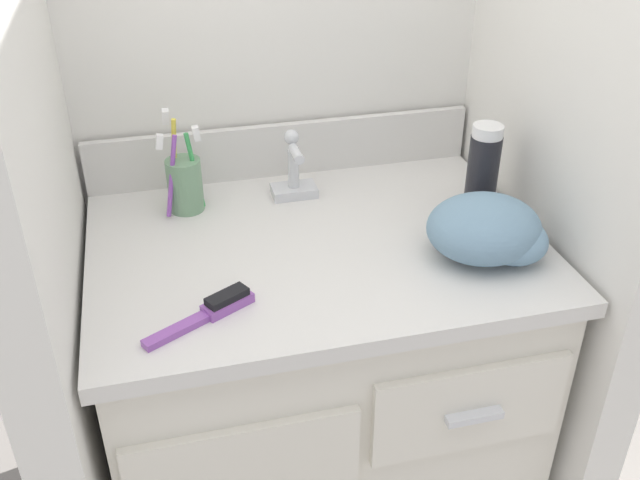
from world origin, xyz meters
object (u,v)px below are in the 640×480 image
toothbrush_cup (184,182)px  hand_towel (490,231)px  hairbrush (214,309)px  shaving_cream_can (482,172)px

toothbrush_cup → hand_towel: size_ratio=0.97×
toothbrush_cup → hairbrush: 0.36m
toothbrush_cup → hand_towel: (0.50, -0.30, -0.01)m
shaving_cream_can → hairbrush: 0.57m
hand_towel → hairbrush: bearing=-173.7°
shaving_cream_can → hand_towel: size_ratio=0.90×
toothbrush_cup → hand_towel: toothbrush_cup is taller
toothbrush_cup → shaving_cream_can: bearing=-16.6°
hairbrush → hand_towel: size_ratio=0.88×
shaving_cream_can → hairbrush: bearing=-160.1°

